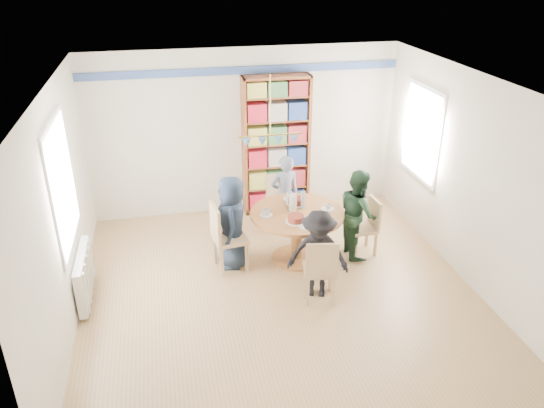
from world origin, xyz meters
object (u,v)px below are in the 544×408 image
object	(u,v)px
radiator	(85,275)
dining_table	(297,225)
chair_far	(280,199)
person_left	(232,222)
chair_right	(367,224)
person_right	(358,213)
person_far	(285,194)
person_near	(318,254)
chair_left	(224,235)
chair_near	(321,268)
bookshelf	(276,147)

from	to	relation	value
radiator	dining_table	bearing A→B (deg)	7.64
chair_far	person_left	distance (m)	1.36
chair_far	person_left	size ratio (longest dim) A/B	0.65
radiator	chair_far	size ratio (longest dim) A/B	1.16
chair_right	person_right	distance (m)	0.25
person_far	person_near	size ratio (longest dim) A/B	1.06
chair_left	chair_right	world-z (taller)	chair_left
radiator	chair_right	bearing A→B (deg)	5.36
dining_table	person_left	xyz separation A→B (m)	(-0.90, 0.05, 0.11)
dining_table	chair_near	xyz separation A→B (m)	(0.03, -1.04, -0.07)
person_near	bookshelf	size ratio (longest dim) A/B	0.52
person_near	bookshelf	xyz separation A→B (m)	(0.02, 2.55, 0.53)
radiator	person_far	size ratio (longest dim) A/B	0.79
chair_right	radiator	bearing A→B (deg)	-174.64
chair_right	person_near	bearing A→B (deg)	-138.95
chair_left	chair_near	distance (m)	1.46
chair_far	person_right	distance (m)	1.41
person_left	chair_left	bearing A→B (deg)	-44.40
chair_left	bookshelf	distance (m)	2.11
person_far	bookshelf	size ratio (longest dim) A/B	0.55
chair_left	chair_right	bearing A→B (deg)	0.93
chair_right	person_right	xyz separation A→B (m)	(-0.16, 0.00, 0.19)
person_far	chair_right	bearing A→B (deg)	130.98
chair_far	radiator	bearing A→B (deg)	-153.04
radiator	person_right	bearing A→B (deg)	5.61
chair_right	chair_far	world-z (taller)	chair_far
person_far	bookshelf	world-z (taller)	bookshelf
chair_right	bookshelf	bearing A→B (deg)	120.26
chair_right	person_left	xyz separation A→B (m)	(-1.95, 0.07, 0.20)
chair_left	chair_far	size ratio (longest dim) A/B	1.15
chair_right	person_left	size ratio (longest dim) A/B	0.63
person_right	person_near	world-z (taller)	person_right
radiator	person_near	xyz separation A→B (m)	(2.87, -0.51, 0.24)
radiator	person_near	distance (m)	2.93
dining_table	bookshelf	xyz separation A→B (m)	(0.07, 1.66, 0.57)
radiator	chair_near	world-z (taller)	chair_near
bookshelf	chair_right	bearing A→B (deg)	-59.74
dining_table	chair_far	size ratio (longest dim) A/B	1.51
chair_right	bookshelf	xyz separation A→B (m)	(-0.98, 1.68, 0.66)
chair_near	person_near	world-z (taller)	person_near
chair_left	dining_table	bearing A→B (deg)	2.77
chair_left	person_right	size ratio (longest dim) A/B	0.76
chair_right	bookshelf	world-z (taller)	bookshelf
dining_table	chair_far	distance (m)	1.06
chair_left	chair_near	size ratio (longest dim) A/B	1.11
chair_left	person_near	world-z (taller)	person_near
radiator	chair_left	bearing A→B (deg)	10.38
dining_table	chair_right	size ratio (longest dim) A/B	1.55
chair_left	person_far	bearing A→B (deg)	40.68
dining_table	person_near	distance (m)	0.89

